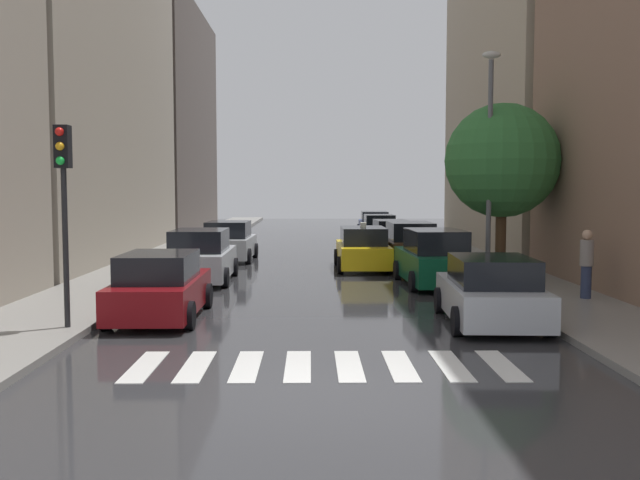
# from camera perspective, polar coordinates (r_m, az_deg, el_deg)

# --- Properties ---
(ground_plane) EXTENTS (28.00, 72.00, 0.04)m
(ground_plane) POSITION_cam_1_polar(r_m,az_deg,el_deg) (34.59, -0.38, -0.97)
(ground_plane) COLOR #313133
(sidewalk_left) EXTENTS (3.00, 72.00, 0.15)m
(sidewalk_left) POSITION_cam_1_polar(r_m,az_deg,el_deg) (35.14, -11.04, -0.81)
(sidewalk_left) COLOR gray
(sidewalk_left) RESTS_ON ground
(sidewalk_right) EXTENTS (3.00, 72.00, 0.15)m
(sidewalk_right) POSITION_cam_1_polar(r_m,az_deg,el_deg) (35.23, 10.25, -0.78)
(sidewalk_right) COLOR gray
(sidewalk_right) RESTS_ON ground
(crosswalk_stripes) EXTENTS (6.75, 2.20, 0.01)m
(crosswalk_stripes) POSITION_cam_1_polar(r_m,az_deg,el_deg) (12.64, 0.29, -10.11)
(crosswalk_stripes) COLOR silver
(crosswalk_stripes) RESTS_ON ground
(building_left_far) EXTENTS (6.00, 17.62, 15.60)m
(building_left_far) POSITION_cam_1_polar(r_m,az_deg,el_deg) (51.50, -13.01, 9.36)
(building_left_far) COLOR #564C47
(building_left_far) RESTS_ON ground
(building_right_mid) EXTENTS (6.00, 15.99, 23.20)m
(building_right_mid) POSITION_cam_1_polar(r_m,az_deg,el_deg) (38.00, 17.22, 16.96)
(building_right_mid) COLOR #B2A38C
(building_right_mid) RESTS_ON ground
(parked_car_left_nearest) EXTENTS (2.07, 4.36, 1.59)m
(parked_car_left_nearest) POSITION_cam_1_polar(r_m,az_deg,el_deg) (17.37, -12.77, -3.76)
(parked_car_left_nearest) COLOR maroon
(parked_car_left_nearest) RESTS_ON ground
(parked_car_left_second) EXTENTS (2.17, 4.48, 1.75)m
(parked_car_left_second) POSITION_cam_1_polar(r_m,az_deg,el_deg) (23.83, -9.61, -1.39)
(parked_car_left_second) COLOR #B2B7BF
(parked_car_left_second) RESTS_ON ground
(parked_car_left_third) EXTENTS (2.26, 4.08, 1.70)m
(parked_car_left_third) POSITION_cam_1_polar(r_m,az_deg,el_deg) (30.44, -7.36, -0.19)
(parked_car_left_third) COLOR #B2B7BF
(parked_car_left_third) RESTS_ON ground
(parked_car_right_nearest) EXTENTS (2.32, 4.34, 1.57)m
(parked_car_right_nearest) POSITION_cam_1_polar(r_m,az_deg,el_deg) (16.70, 13.63, -4.13)
(parked_car_right_nearest) COLOR #B2B7BF
(parked_car_right_nearest) RESTS_ON ground
(parked_car_right_second) EXTENTS (2.21, 4.69, 1.80)m
(parked_car_right_second) POSITION_cam_1_polar(r_m,az_deg,el_deg) (22.94, 9.20, -1.55)
(parked_car_right_second) COLOR #0C4C2D
(parked_car_right_second) RESTS_ON ground
(parked_car_right_third) EXTENTS (2.14, 4.51, 1.77)m
(parked_car_right_third) POSITION_cam_1_polar(r_m,az_deg,el_deg) (28.39, 7.23, -0.45)
(parked_car_right_third) COLOR brown
(parked_car_right_third) RESTS_ON ground
(parked_car_right_fourth) EXTENTS (2.10, 4.42, 1.53)m
(parked_car_right_fourth) POSITION_cam_1_polar(r_m,az_deg,el_deg) (35.09, 5.73, 0.31)
(parked_car_right_fourth) COLOR black
(parked_car_right_fourth) RESTS_ON ground
(parked_car_right_fifth) EXTENTS (2.11, 4.11, 1.57)m
(parked_car_right_fifth) POSITION_cam_1_polar(r_m,az_deg,el_deg) (40.91, 4.78, 0.90)
(parked_car_right_fifth) COLOR #0C4C2D
(parked_car_right_fifth) RESTS_ON ground
(parked_car_right_sixth) EXTENTS (2.23, 4.53, 1.56)m
(parked_car_right_sixth) POSITION_cam_1_polar(r_m,az_deg,el_deg) (46.63, 4.40, 1.31)
(parked_car_right_sixth) COLOR navy
(parked_car_right_sixth) RESTS_ON ground
(taxi_midroad) EXTENTS (2.09, 4.58, 1.81)m
(taxi_midroad) POSITION_cam_1_polar(r_m,az_deg,el_deg) (27.15, 3.47, -0.76)
(taxi_midroad) COLOR yellow
(taxi_midroad) RESTS_ON ground
(pedestrian_foreground) EXTENTS (0.36, 0.36, 1.86)m
(pedestrian_foreground) POSITION_cam_1_polar(r_m,az_deg,el_deg) (20.33, 20.70, -1.67)
(pedestrian_foreground) COLOR navy
(pedestrian_foreground) RESTS_ON sidewalk_right
(street_tree_right) EXTENTS (3.87, 3.87, 5.83)m
(street_tree_right) POSITION_cam_1_polar(r_m,az_deg,el_deg) (24.82, 14.48, 6.20)
(street_tree_right) COLOR #513823
(street_tree_right) RESTS_ON sidewalk_right
(traffic_light_left_corner) EXTENTS (0.30, 0.42, 4.30)m
(traffic_light_left_corner) POSITION_cam_1_polar(r_m,az_deg,el_deg) (15.91, -19.99, 4.52)
(traffic_light_left_corner) COLOR black
(traffic_light_left_corner) RESTS_ON sidewalk_left
(lamp_post_right) EXTENTS (0.60, 0.28, 7.33)m
(lamp_post_right) POSITION_cam_1_polar(r_m,az_deg,el_deg) (23.57, 13.53, 7.10)
(lamp_post_right) COLOR #595B60
(lamp_post_right) RESTS_ON sidewalk_right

